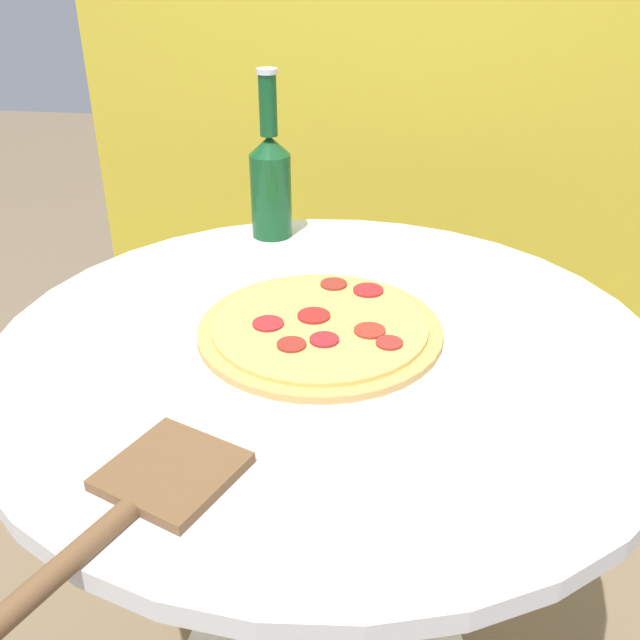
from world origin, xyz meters
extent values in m
cylinder|color=white|center=(0.00, 0.00, 0.34)|extent=(0.10, 0.10, 0.64)
cylinder|color=white|center=(0.00, 0.00, 0.67)|extent=(0.86, 0.86, 0.02)
cube|color=gold|center=(0.00, 0.82, 0.92)|extent=(1.31, 0.04, 1.83)
cylinder|color=tan|center=(-0.01, 0.01, 0.69)|extent=(0.32, 0.32, 0.01)
cylinder|color=#EACC60|center=(-0.01, 0.01, 0.70)|extent=(0.28, 0.28, 0.01)
cylinder|color=maroon|center=(0.00, -0.03, 0.70)|extent=(0.04, 0.04, 0.00)
cylinder|color=#A72126|center=(0.04, 0.11, 0.70)|extent=(0.04, 0.04, 0.00)
cylinder|color=maroon|center=(0.08, -0.03, 0.70)|extent=(0.03, 0.03, 0.00)
cylinder|color=#A82F25|center=(0.05, 0.00, 0.70)|extent=(0.04, 0.04, 0.00)
cylinder|color=#A4242A|center=(-0.08, 0.00, 0.70)|extent=(0.04, 0.04, 0.00)
cylinder|color=maroon|center=(-0.02, 0.03, 0.70)|extent=(0.04, 0.04, 0.00)
cylinder|color=maroon|center=(-0.04, -0.05, 0.70)|extent=(0.04, 0.04, 0.00)
cylinder|color=maroon|center=(-0.01, 0.13, 0.70)|extent=(0.04, 0.04, 0.00)
cylinder|color=#144C23|center=(-0.14, 0.34, 0.75)|extent=(0.07, 0.07, 0.14)
cone|color=#144C23|center=(-0.14, 0.34, 0.84)|extent=(0.07, 0.07, 0.03)
cylinder|color=#144C23|center=(-0.14, 0.34, 0.90)|extent=(0.03, 0.03, 0.10)
cylinder|color=silver|center=(-0.14, 0.34, 0.95)|extent=(0.03, 0.03, 0.01)
cube|color=brown|center=(-0.11, -0.28, 0.69)|extent=(0.15, 0.15, 0.01)
cylinder|color=brown|center=(-0.17, -0.40, 0.69)|extent=(0.08, 0.15, 0.02)
camera|label=1|loc=(0.10, -0.78, 1.15)|focal=40.00mm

